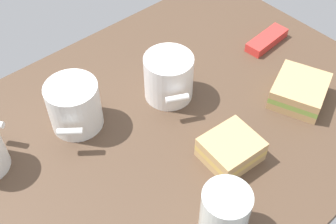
{
  "coord_description": "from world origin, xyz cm",
  "views": [
    {
      "loc": [
        34.75,
        39.82,
        62.77
      ],
      "look_at": [
        0.0,
        0.0,
        5.0
      ],
      "focal_mm": 45.72,
      "sensor_mm": 36.0,
      "label": 1
    }
  ],
  "objects_px": {
    "coffee_mug_spare": "(74,105)",
    "sandwich_side": "(299,91)",
    "glass_of_milk": "(224,214)",
    "snack_bar": "(267,40)",
    "sandwich_main": "(231,149)",
    "coffee_mug_black": "(169,77)"
  },
  "relations": [
    {
      "from": "coffee_mug_spare",
      "to": "sandwich_main",
      "type": "xyz_separation_m",
      "value": [
        -0.16,
        0.24,
        -0.03
      ]
    },
    {
      "from": "snack_bar",
      "to": "sandwich_side",
      "type": "bearing_deg",
      "value": 55.81
    },
    {
      "from": "coffee_mug_spare",
      "to": "glass_of_milk",
      "type": "relative_size",
      "value": 1.3
    },
    {
      "from": "coffee_mug_black",
      "to": "snack_bar",
      "type": "xyz_separation_m",
      "value": [
        -0.27,
        0.02,
        -0.04
      ]
    },
    {
      "from": "coffee_mug_black",
      "to": "glass_of_milk",
      "type": "height_order",
      "value": "coffee_mug_black"
    },
    {
      "from": "coffee_mug_spare",
      "to": "sandwich_main",
      "type": "bearing_deg",
      "value": 122.81
    },
    {
      "from": "sandwich_main",
      "to": "sandwich_side",
      "type": "bearing_deg",
      "value": -177.12
    },
    {
      "from": "coffee_mug_spare",
      "to": "sandwich_main",
      "type": "distance_m",
      "value": 0.29
    },
    {
      "from": "sandwich_side",
      "to": "sandwich_main",
      "type": "bearing_deg",
      "value": 2.88
    },
    {
      "from": "coffee_mug_spare",
      "to": "sandwich_side",
      "type": "distance_m",
      "value": 0.43
    },
    {
      "from": "snack_bar",
      "to": "sandwich_main",
      "type": "bearing_deg",
      "value": 24.88
    },
    {
      "from": "glass_of_milk",
      "to": "snack_bar",
      "type": "xyz_separation_m",
      "value": [
        -0.4,
        -0.25,
        -0.03
      ]
    },
    {
      "from": "sandwich_main",
      "to": "sandwich_side",
      "type": "relative_size",
      "value": 0.73
    },
    {
      "from": "coffee_mug_black",
      "to": "sandwich_side",
      "type": "distance_m",
      "value": 0.26
    },
    {
      "from": "coffee_mug_black",
      "to": "sandwich_main",
      "type": "bearing_deg",
      "value": 83.33
    },
    {
      "from": "coffee_mug_black",
      "to": "glass_of_milk",
      "type": "relative_size",
      "value": 1.34
    },
    {
      "from": "coffee_mug_black",
      "to": "sandwich_main",
      "type": "height_order",
      "value": "coffee_mug_black"
    },
    {
      "from": "sandwich_side",
      "to": "snack_bar",
      "type": "relative_size",
      "value": 1.21
    },
    {
      "from": "coffee_mug_black",
      "to": "coffee_mug_spare",
      "type": "height_order",
      "value": "same"
    },
    {
      "from": "sandwich_side",
      "to": "glass_of_milk",
      "type": "distance_m",
      "value": 0.33
    },
    {
      "from": "snack_bar",
      "to": "glass_of_milk",
      "type": "bearing_deg",
      "value": 27.54
    },
    {
      "from": "coffee_mug_spare",
      "to": "sandwich_side",
      "type": "height_order",
      "value": "coffee_mug_spare"
    }
  ]
}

